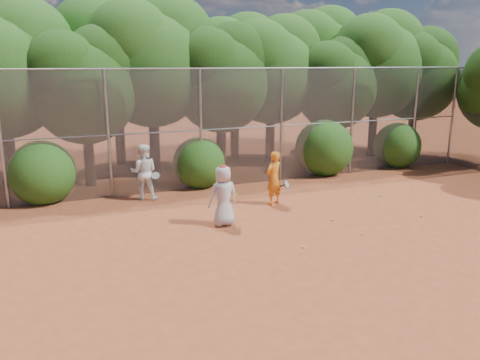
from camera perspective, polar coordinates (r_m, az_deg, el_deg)
name	(u,v)px	position (r m, az deg, el deg)	size (l,w,h in m)	color
ground	(319,245)	(11.29, 9.58, -7.85)	(80.00, 80.00, 0.00)	brown
fence_back	(226,127)	(15.99, -1.77, 6.46)	(20.05, 0.09, 4.03)	gray
tree_1	(1,63)	(17.47, -27.10, 12.56)	(4.64, 4.03, 6.35)	black
tree_2	(85,81)	(16.76, -18.42, 11.37)	(3.99, 3.47, 5.47)	black
tree_3	(152,57)	(18.09, -10.66, 14.57)	(4.89, 4.26, 6.70)	black
tree_4	(222,74)	(18.18, -2.27, 12.78)	(4.19, 3.64, 5.73)	black
tree_5	(272,66)	(19.89, 3.92, 13.71)	(4.51, 3.92, 6.17)	black
tree_6	(336,80)	(20.26, 11.66, 11.83)	(3.86, 3.36, 5.29)	black
tree_7	(378,60)	(22.20, 16.47, 13.83)	(4.77, 4.14, 6.53)	black
tree_8	(417,71)	(23.26, 20.82, 12.34)	(4.25, 3.70, 5.82)	black
tree_10	(116,51)	(20.10, -14.88, 14.95)	(5.15, 4.48, 7.06)	black
tree_11	(235,63)	(20.96, -0.57, 14.08)	(4.64, 4.03, 6.35)	black
tree_12	(318,55)	(23.50, 9.50, 14.75)	(5.02, 4.37, 6.88)	black
bush_0	(42,170)	(15.51, -22.99, 1.14)	(2.00, 2.00, 2.00)	#1E4D13
bush_1	(199,161)	(16.19, -5.03, 2.37)	(1.80, 1.80, 1.80)	#1E4D13
bush_2	(324,146)	(18.21, 10.21, 4.16)	(2.20, 2.20, 2.20)	#1E4D13
bush_3	(397,144)	(20.30, 18.63, 4.22)	(1.90, 1.90, 1.90)	#1E4D13
player_yellow	(274,178)	(14.06, 4.12, 0.22)	(0.87, 0.65, 1.63)	orange
player_teen	(223,196)	(12.22, -2.04, -1.90)	(0.82, 0.57, 1.64)	silver
player_white	(144,172)	(14.87, -11.65, 0.96)	(1.02, 0.91, 1.74)	white
ball_0	(333,220)	(13.00, 11.28, -4.79)	(0.07, 0.07, 0.07)	gold
ball_1	(381,196)	(15.65, 16.78, -1.87)	(0.07, 0.07, 0.07)	gold
ball_2	(362,235)	(12.09, 14.61, -6.45)	(0.07, 0.07, 0.07)	gold
ball_3	(421,216)	(13.97, 21.20, -4.16)	(0.07, 0.07, 0.07)	gold
ball_4	(304,247)	(11.04, 7.79, -8.12)	(0.07, 0.07, 0.07)	gold
ball_5	(372,182)	(17.42, 15.82, -0.20)	(0.07, 0.07, 0.07)	gold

